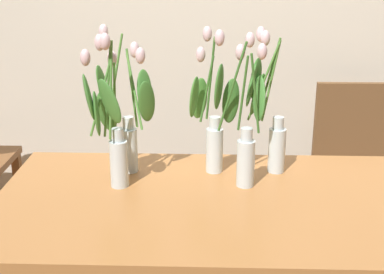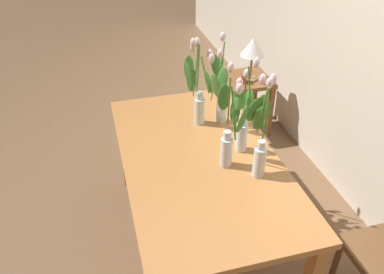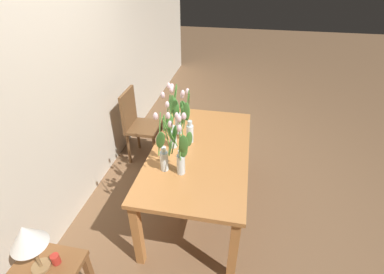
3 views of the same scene
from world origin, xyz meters
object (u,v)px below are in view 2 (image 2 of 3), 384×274
Objects in this scene: tulip_vase_0 at (260,138)px; tulip_vase_4 at (220,94)px; tulip_vase_1 at (198,90)px; tulip_vase_3 at (243,123)px; side_table at (245,89)px; tulip_vase_2 at (230,131)px; dining_table at (199,168)px; pillar_candle at (244,79)px; table_lamp at (253,48)px.

tulip_vase_0 is 0.55m from tulip_vase_4.
tulip_vase_3 is at bearing 25.89° from tulip_vase_1.
tulip_vase_2 is at bearing -26.16° from side_table.
dining_table is 2.72× the size of tulip_vase_4.
tulip_vase_2 is 1.06× the size of side_table.
tulip_vase_2 is 7.80× the size of pillar_candle.
dining_table is 0.35m from tulip_vase_2.
pillar_candle is (0.05, -0.08, -0.27)m from table_lamp.
tulip_vase_0 is 0.98× the size of tulip_vase_1.
tulip_vase_0 is at bearing 1.21° from tulip_vase_3.
dining_table is 0.38m from tulip_vase_3.
table_lamp is at bearing 145.88° from dining_table.
tulip_vase_1 is 1.00× the size of tulip_vase_2.
side_table is at bearing 147.08° from pillar_candle.
dining_table is 0.47m from tulip_vase_0.
pillar_candle is at bearing -58.59° from table_lamp.
tulip_vase_1 reaches higher than side_table.
tulip_vase_3 is at bearing -178.79° from tulip_vase_0.
table_lamp is (-1.35, 0.70, -0.10)m from tulip_vase_2.
tulip_vase_1 is 7.81× the size of pillar_candle.
dining_table is 2.74× the size of tulip_vase_2.
tulip_vase_0 is 0.24m from tulip_vase_3.
side_table is 1.38× the size of table_lamp.
tulip_vase_2 is at bearing 54.25° from dining_table.
tulip_vase_4 is (0.05, 0.14, -0.02)m from tulip_vase_1.
table_lamp is at bearing 158.68° from tulip_vase_0.
tulip_vase_1 is 1.12m from pillar_candle.
tulip_vase_4 is at bearing 69.89° from tulip_vase_1.
tulip_vase_1 reaches higher than tulip_vase_3.
tulip_vase_4 is at bearing 168.16° from tulip_vase_2.
tulip_vase_4 is at bearing -31.66° from pillar_candle.
tulip_vase_0 is 0.98× the size of tulip_vase_4.
dining_table is 2.73× the size of tulip_vase_1.
tulip_vase_3 is (0.36, 0.18, -0.05)m from tulip_vase_1.
tulip_vase_3 reaches higher than table_lamp.
tulip_vase_0 is (0.21, 0.28, 0.31)m from dining_table.
tulip_vase_4 is (-0.44, 0.09, -0.00)m from tulip_vase_2.
tulip_vase_1 is at bearing -110.11° from tulip_vase_4.
tulip_vase_4 reaches higher than dining_table.
dining_table reaches higher than pillar_candle.
dining_table is 1.54m from side_table.
table_lamp is 0.28m from pillar_candle.
tulip_vase_0 is 0.17m from tulip_vase_2.
tulip_vase_0 reaches higher than side_table.
tulip_vase_2 is at bearing -46.57° from tulip_vase_3.
tulip_vase_4 reaches higher than tulip_vase_1.
tulip_vase_2 is at bearing -11.84° from tulip_vase_4.
tulip_vase_0 and tulip_vase_3 have the same top height.
dining_table is 0.51m from tulip_vase_4.
tulip_vase_3 is 1.04× the size of side_table.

